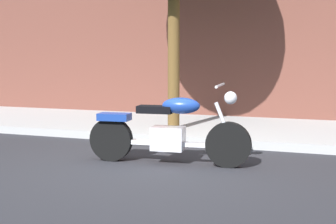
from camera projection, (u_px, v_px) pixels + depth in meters
ground_plane at (154, 167)px, 6.36m from camera, size 60.00×60.00×0.00m
sidewalk at (212, 129)px, 9.25m from camera, size 18.52×2.99×0.14m
motorcycle at (168, 132)px, 6.48m from camera, size 2.26×0.70×1.10m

